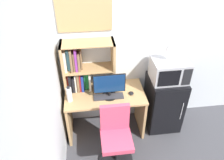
{
  "coord_description": "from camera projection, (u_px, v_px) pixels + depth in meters",
  "views": [
    {
      "loc": [
        -1.18,
        -2.74,
        2.74
      ],
      "look_at": [
        -0.88,
        -0.34,
        1.0
      ],
      "focal_mm": 35.0,
      "sensor_mm": 36.0,
      "label": 1
    }
  ],
  "objects": [
    {
      "name": "hutch_bookshelf",
      "position": [
        81.0,
        68.0,
        3.05
      ],
      "size": [
        0.72,
        0.29,
        0.74
      ],
      "color": "tan",
      "rests_on": "desk"
    },
    {
      "name": "wall_left",
      "position": [
        39.0,
        149.0,
        1.71
      ],
      "size": [
        0.04,
        4.4,
        2.6
      ],
      "primitive_type": "cube",
      "color": "silver",
      "rests_on": "ground_plane"
    },
    {
      "name": "monitor",
      "position": [
        109.0,
        86.0,
        2.98
      ],
      "size": [
        0.45,
        0.22,
        0.37
      ],
      "color": "black",
      "rests_on": "desk"
    },
    {
      "name": "wall_corkboard",
      "position": [
        84.0,
        12.0,
        2.71
      ],
      "size": [
        0.71,
        0.02,
        0.51
      ],
      "primitive_type": "cube",
      "color": "tan"
    },
    {
      "name": "microwave",
      "position": [
        169.0,
        70.0,
        3.08
      ],
      "size": [
        0.5,
        0.4,
        0.32
      ],
      "color": "#ADADB2",
      "rests_on": "mini_fridge"
    },
    {
      "name": "desk",
      "position": [
        105.0,
        106.0,
        3.28
      ],
      "size": [
        1.14,
        0.61,
        0.75
      ],
      "color": "tan",
      "rests_on": "ground_plane"
    },
    {
      "name": "desk_chair",
      "position": [
        116.0,
        139.0,
        2.92
      ],
      "size": [
        0.46,
        0.46,
        0.89
      ],
      "color": "black",
      "rests_on": "ground_plane"
    },
    {
      "name": "water_bottle",
      "position": [
        69.0,
        94.0,
        2.95
      ],
      "size": [
        0.07,
        0.07,
        0.24
      ],
      "color": "silver",
      "rests_on": "desk"
    },
    {
      "name": "wall_back",
      "position": [
        195.0,
        43.0,
        3.22
      ],
      "size": [
        6.4,
        0.04,
        2.6
      ],
      "primitive_type": "cube",
      "color": "silver",
      "rests_on": "ground_plane"
    },
    {
      "name": "desk_fan",
      "position": [
        172.0,
        51.0,
        2.9
      ],
      "size": [
        0.16,
        0.11,
        0.26
      ],
      "color": "silver",
      "rests_on": "microwave"
    },
    {
      "name": "computer_mouse",
      "position": [
        131.0,
        93.0,
        3.12
      ],
      "size": [
        0.07,
        0.08,
        0.03
      ],
      "primitive_type": "ellipsoid",
      "color": "black",
      "rests_on": "desk"
    },
    {
      "name": "mini_fridge",
      "position": [
        163.0,
        103.0,
        3.44
      ],
      "size": [
        0.52,
        0.54,
        0.9
      ],
      "color": "black",
      "rests_on": "ground_plane"
    },
    {
      "name": "keyboard",
      "position": [
        109.0,
        97.0,
        3.07
      ],
      "size": [
        0.42,
        0.13,
        0.02
      ],
      "primitive_type": "cube",
      "color": "#333338",
      "rests_on": "desk"
    }
  ]
}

